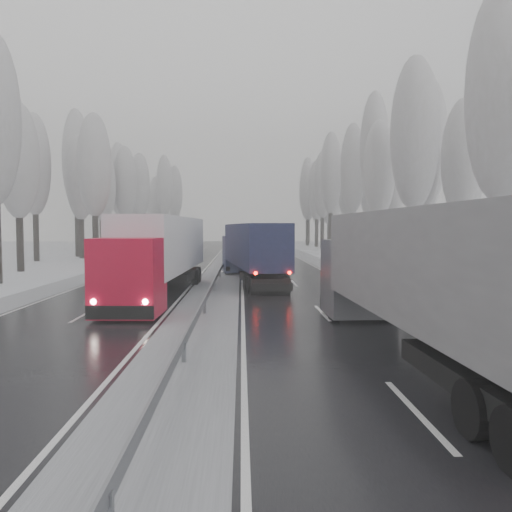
{
  "coord_description": "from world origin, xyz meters",
  "views": [
    {
      "loc": [
        1.64,
        -9.99,
        3.85
      ],
      "look_at": [
        2.48,
        18.74,
        2.2
      ],
      "focal_mm": 35.0,
      "sensor_mm": 36.0,
      "label": 1
    }
  ],
  "objects_px": {
    "truck_blue_box": "(251,248)",
    "truck_cream_box": "(276,243)",
    "truck_red_red": "(150,240)",
    "truck_grey_tarp": "(420,273)",
    "box_truck_distant": "(268,239)",
    "truck_red_white": "(161,250)"
  },
  "relations": [
    {
      "from": "truck_blue_box",
      "to": "truck_cream_box",
      "type": "height_order",
      "value": "truck_cream_box"
    },
    {
      "from": "truck_blue_box",
      "to": "truck_red_red",
      "type": "height_order",
      "value": "truck_red_red"
    },
    {
      "from": "truck_grey_tarp",
      "to": "truck_blue_box",
      "type": "relative_size",
      "value": 1.05
    },
    {
      "from": "box_truck_distant",
      "to": "truck_red_red",
      "type": "bearing_deg",
      "value": -102.28
    },
    {
      "from": "truck_red_white",
      "to": "truck_red_red",
      "type": "relative_size",
      "value": 1.03
    },
    {
      "from": "truck_blue_box",
      "to": "truck_red_white",
      "type": "bearing_deg",
      "value": -133.56
    },
    {
      "from": "truck_grey_tarp",
      "to": "box_truck_distant",
      "type": "xyz_separation_m",
      "value": [
        0.36,
        88.21,
        -1.04
      ]
    },
    {
      "from": "box_truck_distant",
      "to": "truck_red_white",
      "type": "height_order",
      "value": "truck_red_white"
    },
    {
      "from": "box_truck_distant",
      "to": "truck_cream_box",
      "type": "bearing_deg",
      "value": -86.98
    },
    {
      "from": "truck_grey_tarp",
      "to": "truck_red_white",
      "type": "relative_size",
      "value": 0.98
    },
    {
      "from": "box_truck_distant",
      "to": "truck_red_red",
      "type": "xyz_separation_m",
      "value": [
        -15.36,
        -48.2,
        1.03
      ]
    },
    {
      "from": "truck_blue_box",
      "to": "truck_red_white",
      "type": "relative_size",
      "value": 0.92
    },
    {
      "from": "truck_red_red",
      "to": "truck_cream_box",
      "type": "bearing_deg",
      "value": -33.72
    },
    {
      "from": "truck_blue_box",
      "to": "truck_red_red",
      "type": "distance_m",
      "value": 21.98
    },
    {
      "from": "truck_grey_tarp",
      "to": "box_truck_distant",
      "type": "relative_size",
      "value": 2.12
    },
    {
      "from": "truck_cream_box",
      "to": "truck_red_white",
      "type": "distance_m",
      "value": 19.96
    },
    {
      "from": "truck_cream_box",
      "to": "truck_red_white",
      "type": "bearing_deg",
      "value": -106.52
    },
    {
      "from": "truck_cream_box",
      "to": "truck_blue_box",
      "type": "bearing_deg",
      "value": -96.48
    },
    {
      "from": "truck_grey_tarp",
      "to": "truck_cream_box",
      "type": "bearing_deg",
      "value": 91.53
    },
    {
      "from": "truck_cream_box",
      "to": "box_truck_distant",
      "type": "relative_size",
      "value": 2.04
    },
    {
      "from": "truck_cream_box",
      "to": "truck_red_white",
      "type": "relative_size",
      "value": 0.94
    },
    {
      "from": "box_truck_distant",
      "to": "truck_red_red",
      "type": "relative_size",
      "value": 0.47
    }
  ]
}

